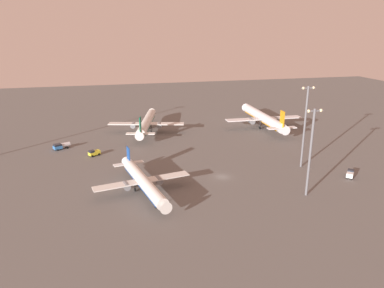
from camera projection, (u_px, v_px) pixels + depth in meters
ground_plane at (222, 177)px, 115.05m from camera, size 416.00×416.00×0.00m
airplane_near_gate at (143, 181)px, 103.12m from camera, size 28.14×35.94×9.27m
airplane_mid_apron at (264, 118)px, 170.74m from camera, size 36.68×47.18×12.12m
airplane_taxiway_distant at (146, 123)px, 163.04m from camera, size 33.72×42.99×11.17m
fuel_truck at (61, 146)px, 140.95m from camera, size 6.57×4.72×2.35m
maintenance_van at (94, 153)px, 133.65m from camera, size 4.57×3.74×2.25m
cargo_loader at (350, 174)px, 114.39m from camera, size 4.24×4.38×2.25m
apron_light_central at (311, 147)px, 98.29m from camera, size 4.80×0.90×24.86m
apron_light_east at (305, 122)px, 118.84m from camera, size 4.80×0.90×27.39m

